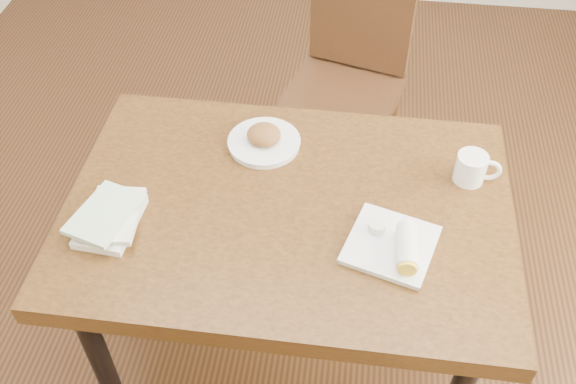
# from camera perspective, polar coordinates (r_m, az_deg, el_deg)

# --- Properties ---
(ground) EXTENTS (4.00, 5.00, 0.01)m
(ground) POSITION_cam_1_polar(r_m,az_deg,el_deg) (2.33, 0.00, -13.91)
(ground) COLOR #472814
(ground) RESTS_ON ground
(table) EXTENTS (1.19, 0.83, 0.75)m
(table) POSITION_cam_1_polar(r_m,az_deg,el_deg) (1.78, 0.00, -3.00)
(table) COLOR brown
(table) RESTS_ON ground
(chair_far) EXTENTS (0.51, 0.51, 0.95)m
(chair_far) POSITION_cam_1_polar(r_m,az_deg,el_deg) (2.55, 5.49, 10.83)
(chair_far) COLOR #3F2412
(chair_far) RESTS_ON ground
(plate_scone) EXTENTS (0.21, 0.21, 0.07)m
(plate_scone) POSITION_cam_1_polar(r_m,az_deg,el_deg) (1.88, -2.15, 4.67)
(plate_scone) COLOR white
(plate_scone) RESTS_ON table
(coffee_mug) EXTENTS (0.13, 0.09, 0.09)m
(coffee_mug) POSITION_cam_1_polar(r_m,az_deg,el_deg) (1.83, 16.06, 2.09)
(coffee_mug) COLOR white
(coffee_mug) RESTS_ON table
(plate_burrito) EXTENTS (0.26, 0.26, 0.07)m
(plate_burrito) POSITION_cam_1_polar(r_m,az_deg,el_deg) (1.62, 9.53, -4.69)
(plate_burrito) COLOR white
(plate_burrito) RESTS_ON table
(book_stack) EXTENTS (0.18, 0.22, 0.05)m
(book_stack) POSITION_cam_1_polar(r_m,az_deg,el_deg) (1.72, -15.54, -2.20)
(book_stack) COLOR white
(book_stack) RESTS_ON table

